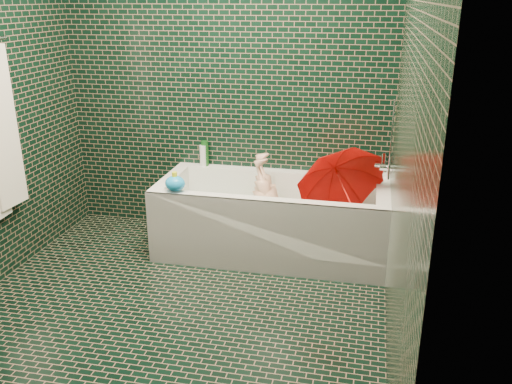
% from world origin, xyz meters
% --- Properties ---
extents(floor, '(2.80, 2.80, 0.00)m').
position_xyz_m(floor, '(0.00, 0.00, 0.00)').
color(floor, black).
rests_on(floor, ground).
extents(wall_back, '(2.80, 0.00, 2.80)m').
position_xyz_m(wall_back, '(0.00, 1.40, 1.25)').
color(wall_back, black).
rests_on(wall_back, floor).
extents(wall_right, '(0.00, 2.80, 2.80)m').
position_xyz_m(wall_right, '(1.30, 0.00, 1.25)').
color(wall_right, black).
rests_on(wall_right, floor).
extents(bathtub, '(1.70, 0.75, 0.55)m').
position_xyz_m(bathtub, '(0.45, 1.01, 0.21)').
color(bathtub, white).
rests_on(bathtub, floor).
extents(bath_mat, '(1.35, 0.47, 0.01)m').
position_xyz_m(bath_mat, '(0.45, 1.02, 0.16)').
color(bath_mat, green).
rests_on(bath_mat, bathtub).
extents(water, '(1.48, 0.53, 0.00)m').
position_xyz_m(water, '(0.45, 1.02, 0.30)').
color(water, silver).
rests_on(water, bathtub).
extents(faucet, '(0.18, 0.19, 0.55)m').
position_xyz_m(faucet, '(1.26, 1.02, 0.77)').
color(faucet, silver).
rests_on(faucet, wall_right).
extents(child, '(0.93, 0.40, 0.40)m').
position_xyz_m(child, '(0.45, 1.05, 0.31)').
color(child, '#E0AA8C').
rests_on(child, bathtub).
extents(umbrella, '(0.88, 0.97, 0.93)m').
position_xyz_m(umbrella, '(0.99, 0.94, 0.56)').
color(umbrella, red).
rests_on(umbrella, bathtub).
extents(soap_bottle_a, '(0.13, 0.13, 0.27)m').
position_xyz_m(soap_bottle_a, '(1.25, 1.34, 0.55)').
color(soap_bottle_a, white).
rests_on(soap_bottle_a, bathtub).
extents(soap_bottle_b, '(0.10, 0.10, 0.20)m').
position_xyz_m(soap_bottle_b, '(1.14, 1.31, 0.55)').
color(soap_bottle_b, '#541C6B').
rests_on(soap_bottle_b, bathtub).
extents(soap_bottle_c, '(0.13, 0.13, 0.15)m').
position_xyz_m(soap_bottle_c, '(1.18, 1.32, 0.55)').
color(soap_bottle_c, '#154917').
rests_on(soap_bottle_c, bathtub).
extents(bottle_right_tall, '(0.06, 0.06, 0.20)m').
position_xyz_m(bottle_right_tall, '(1.08, 1.32, 0.65)').
color(bottle_right_tall, '#154917').
rests_on(bottle_right_tall, bathtub).
extents(bottle_right_pump, '(0.06, 0.06, 0.19)m').
position_xyz_m(bottle_right_pump, '(1.25, 1.37, 0.65)').
color(bottle_right_pump, silver).
rests_on(bottle_right_pump, bathtub).
extents(bottle_left_tall, '(0.06, 0.06, 0.20)m').
position_xyz_m(bottle_left_tall, '(-0.17, 1.36, 0.65)').
color(bottle_left_tall, '#154917').
rests_on(bottle_left_tall, bathtub).
extents(bottle_left_short, '(0.05, 0.05, 0.17)m').
position_xyz_m(bottle_left_short, '(-0.18, 1.34, 0.64)').
color(bottle_left_short, white).
rests_on(bottle_left_short, bathtub).
extents(rubber_duck, '(0.11, 0.09, 0.09)m').
position_xyz_m(rubber_duck, '(0.90, 1.34, 0.59)').
color(rubber_duck, yellow).
rests_on(rubber_duck, bathtub).
extents(bath_toy, '(0.16, 0.14, 0.14)m').
position_xyz_m(bath_toy, '(-0.19, 0.71, 0.61)').
color(bath_toy, '#188DDF').
rests_on(bath_toy, bathtub).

